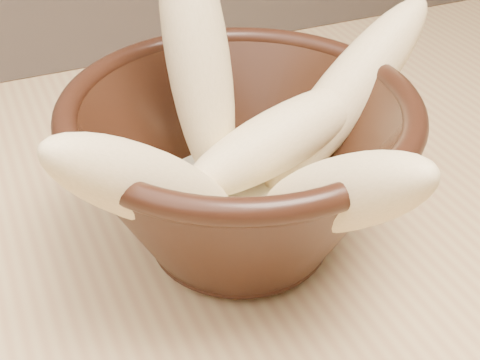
# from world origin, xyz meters

# --- Properties ---
(table) EXTENTS (1.20, 0.80, 0.75)m
(table) POSITION_xyz_m (0.00, 0.00, 0.67)
(table) COLOR tan
(table) RESTS_ON ground
(bowl) EXTENTS (0.24, 0.24, 0.13)m
(bowl) POSITION_xyz_m (-0.08, 0.05, 0.82)
(bowl) COLOR black
(bowl) RESTS_ON table
(milk_puddle) EXTENTS (0.13, 0.13, 0.02)m
(milk_puddle) POSITION_xyz_m (-0.08, 0.05, 0.79)
(milk_puddle) COLOR beige
(milk_puddle) RESTS_ON bowl
(banana_upright) EXTENTS (0.05, 0.10, 0.19)m
(banana_upright) POSITION_xyz_m (-0.09, 0.10, 0.89)
(banana_upright) COLOR tan
(banana_upright) RESTS_ON bowl
(banana_left) EXTENTS (0.16, 0.10, 0.14)m
(banana_left) POSITION_xyz_m (-0.15, 0.01, 0.85)
(banana_left) COLOR tan
(banana_left) RESTS_ON bowl
(banana_right) EXTENTS (0.17, 0.08, 0.14)m
(banana_right) POSITION_xyz_m (0.01, 0.06, 0.85)
(banana_right) COLOR tan
(banana_right) RESTS_ON bowl
(banana_across) EXTENTS (0.17, 0.07, 0.08)m
(banana_across) POSITION_xyz_m (-0.04, 0.05, 0.84)
(banana_across) COLOR tan
(banana_across) RESTS_ON bowl
(banana_front) EXTENTS (0.07, 0.16, 0.14)m
(banana_front) POSITION_xyz_m (-0.05, -0.04, 0.85)
(banana_front) COLOR tan
(banana_front) RESTS_ON bowl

